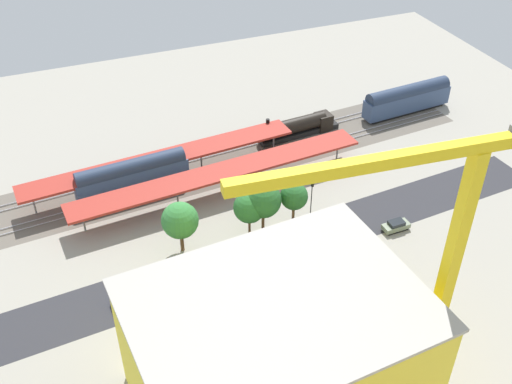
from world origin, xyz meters
TOP-DOWN VIEW (x-y plane):
  - ground_plane at (0.00, 0.00)m, footprint 146.34×146.34m
  - rail_bed at (0.00, -22.12)m, footprint 92.28×21.09m
  - street_asphalt at (0.00, 2.82)m, footprint 91.88×15.90m
  - track_rails at (0.00, -22.12)m, footprint 91.21×14.69m
  - platform_canopy_near at (5.17, -13.32)m, footprint 51.47×9.01m
  - platform_canopy_far at (13.22, -20.71)m, footprint 48.37×8.61m
  - locomotive at (-14.88, -25.23)m, footprint 16.72×4.05m
  - passenger_coach at (-39.03, -25.23)m, footprint 19.70×4.57m
  - freight_coach_far at (18.75, -19.02)m, footprint 19.27×4.39m
  - parked_car_0 at (-16.97, 6.14)m, footprint 4.36×1.95m
  - parked_car_1 at (-8.25, 6.22)m, footprint 4.11×2.00m
  - parked_car_2 at (-0.22, 6.30)m, footprint 4.90×2.26m
  - parked_car_3 at (8.64, 6.78)m, footprint 4.23×2.13m
  - parked_car_4 at (16.54, 5.79)m, footprint 4.16×1.95m
  - parked_car_5 at (25.09, 5.82)m, footprint 4.65×1.98m
  - construction_building at (12.76, 27.48)m, footprint 30.81×23.75m
  - construction_roof_slab at (12.76, 27.48)m, footprint 31.45×24.39m
  - tower_crane at (-2.51, 30.36)m, footprint 29.57×4.68m
  - box_truck_0 at (5.13, 12.26)m, footprint 10.52×3.59m
  - box_truck_1 at (7.84, 12.05)m, footprint 10.07×4.19m
  - box_truck_2 at (9.53, 10.64)m, footprint 9.54×3.89m
  - street_tree_0 at (15.29, -1.73)m, footprint 5.50×5.50m
  - street_tree_1 at (2.31, -1.55)m, footprint 5.59×5.59m
  - street_tree_2 at (4.46, -1.81)m, footprint 4.92×4.92m
  - street_tree_3 at (-2.76, -1.39)m, footprint 4.35×4.35m
  - traffic_light at (-6.01, -1.78)m, footprint 0.50×0.36m

SIDE VIEW (x-z plane):
  - ground_plane at x=0.00m, z-range 0.00..0.00m
  - rail_bed at x=0.00m, z-range 0.00..0.01m
  - street_asphalt at x=0.00m, z-range 0.00..0.01m
  - track_rails at x=0.00m, z-range 0.12..0.24m
  - parked_car_1 at x=-8.25m, z-range -0.09..1.53m
  - parked_car_3 at x=8.64m, z-range -0.09..1.53m
  - parked_car_0 at x=-16.97m, z-range -0.09..1.55m
  - parked_car_5 at x=25.09m, z-range -0.09..1.56m
  - parked_car_2 at x=-0.22m, z-range -0.10..1.58m
  - parked_car_4 at x=16.54m, z-range -0.10..1.61m
  - box_truck_2 at x=9.53m, z-range -0.02..3.10m
  - box_truck_0 at x=5.13m, z-range -0.03..3.24m
  - box_truck_1 at x=7.84m, z-range -0.04..3.62m
  - locomotive at x=-14.88m, z-range -0.76..4.46m
  - passenger_coach at x=-39.03m, z-range 0.15..6.29m
  - freight_coach_far at x=18.75m, z-range 0.17..6.42m
  - platform_canopy_near at x=5.17m, z-range 1.92..6.24m
  - platform_canopy_far at x=13.22m, z-range 2.01..6.54m
  - traffic_light at x=-6.01m, z-range 1.10..7.98m
  - street_tree_2 at x=4.46m, z-range 1.20..8.56m
  - street_tree_3 at x=-2.76m, z-range 1.51..8.95m
  - street_tree_0 at x=15.29m, z-range 1.45..9.91m
  - street_tree_1 at x=2.31m, z-range 1.52..10.17m
  - construction_building at x=12.76m, z-range 0.00..16.05m
  - construction_roof_slab at x=12.76m, z-range 16.05..16.45m
  - tower_crane at x=-2.51m, z-range 3.65..37.42m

